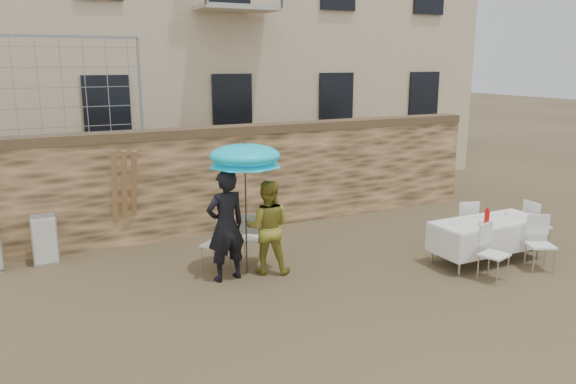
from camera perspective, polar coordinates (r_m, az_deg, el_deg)
name	(u,v)px	position (r m, az deg, el deg)	size (l,w,h in m)	color
ground	(333,326)	(8.00, 4.55, -13.39)	(80.00, 80.00, 0.00)	brown
stone_wall	(213,181)	(11.98, -7.68, 1.14)	(13.00, 0.50, 2.20)	#937049
chain_link_fence	(51,88)	(11.15, -22.97, 9.72)	(3.20, 0.06, 1.80)	gray
man_suit	(226,226)	(9.27, -6.34, -3.43)	(0.68, 0.45, 1.87)	black
woman_dress	(267,227)	(9.58, -2.10, -3.58)	(0.79, 0.61, 1.62)	gold
umbrella	(245,160)	(9.26, -4.39, 3.31)	(1.23, 1.23, 2.11)	#3F3F44
couple_chair_left	(216,243)	(9.91, -7.38, -5.13)	(0.48, 0.48, 0.96)	white
couple_chair_right	(253,237)	(10.14, -3.63, -4.61)	(0.48, 0.48, 0.96)	white
banquet_table	(488,223)	(10.74, 19.66, -2.95)	(2.10, 0.85, 0.78)	white
soda_bottle	(487,217)	(10.46, 19.56, -2.38)	(0.09, 0.09, 0.26)	red
table_chair_front_left	(494,253)	(9.91, 20.22, -5.86)	(0.48, 0.48, 0.96)	white
table_chair_front_right	(541,244)	(10.71, 24.31, -4.82)	(0.48, 0.48, 0.96)	white
table_chair_back	(464,223)	(11.49, 17.42, -3.06)	(0.48, 0.48, 0.96)	white
table_chair_side	(537,225)	(11.89, 23.95, -3.06)	(0.48, 0.48, 0.96)	white
chair_stack_right	(44,237)	(11.14, -23.54, -4.19)	(0.46, 0.47, 0.92)	white
wood_planks	(131,198)	(11.23, -15.67, -0.57)	(0.70, 0.20, 2.00)	#A37749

